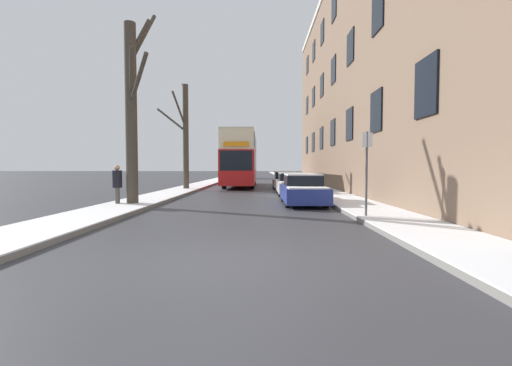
# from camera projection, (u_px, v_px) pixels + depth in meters

# --- Properties ---
(ground_plane) EXTENTS (320.00, 320.00, 0.00)m
(ground_plane) POSITION_uv_depth(u_px,v_px,m) (218.00, 264.00, 5.79)
(ground_plane) COLOR #38383D
(sidewalk_left) EXTENTS (2.15, 130.00, 0.16)m
(sidewalk_left) POSITION_uv_depth(u_px,v_px,m) (229.00, 177.00, 58.80)
(sidewalk_left) COLOR slate
(sidewalk_left) RESTS_ON ground
(sidewalk_right) EXTENTS (2.15, 130.00, 0.16)m
(sidewalk_right) POSITION_uv_depth(u_px,v_px,m) (284.00, 177.00, 58.67)
(sidewalk_right) COLOR slate
(sidewalk_right) RESTS_ON ground
(terrace_facade_right) EXTENTS (9.10, 35.73, 16.13)m
(terrace_facade_right) POSITION_uv_depth(u_px,v_px,m) (399.00, 75.00, 23.62)
(terrace_facade_right) COLOR #7A604C
(terrace_facade_right) RESTS_ON ground
(bare_tree_left_0) EXTENTS (1.58, 3.38, 8.43)m
(bare_tree_left_0) POSITION_uv_depth(u_px,v_px,m) (132.00, 108.00, 14.03)
(bare_tree_left_0) COLOR #423A30
(bare_tree_left_0) RESTS_ON ground
(bare_tree_left_1) EXTENTS (2.32, 2.64, 7.90)m
(bare_tree_left_1) POSITION_uv_depth(u_px,v_px,m) (185.00, 135.00, 24.14)
(bare_tree_left_1) COLOR #423A30
(bare_tree_left_1) RESTS_ON ground
(double_decker_bus) EXTENTS (2.55, 11.78, 4.49)m
(double_decker_bus) POSITION_uv_depth(u_px,v_px,m) (241.00, 157.00, 29.70)
(double_decker_bus) COLOR red
(double_decker_bus) RESTS_ON ground
(parked_car_0) EXTENTS (1.77, 4.43, 1.35)m
(parked_car_0) POSITION_uv_depth(u_px,v_px,m) (303.00, 190.00, 15.22)
(parked_car_0) COLOR navy
(parked_car_0) RESTS_ON ground
(parked_car_1) EXTENTS (1.73, 4.47, 1.34)m
(parked_car_1) POSITION_uv_depth(u_px,v_px,m) (292.00, 184.00, 20.78)
(parked_car_1) COLOR silver
(parked_car_1) RESTS_ON ground
(parked_car_2) EXTENTS (1.78, 4.20, 1.36)m
(parked_car_2) POSITION_uv_depth(u_px,v_px,m) (285.00, 181.00, 26.55)
(parked_car_2) COLOR #9EA3AD
(parked_car_2) RESTS_ON ground
(oncoming_van) EXTENTS (1.91, 4.89, 2.23)m
(oncoming_van) POSITION_uv_depth(u_px,v_px,m) (244.00, 170.00, 51.68)
(oncoming_van) COLOR white
(oncoming_van) RESTS_ON ground
(pedestrian_left_sidewalk) EXTENTS (0.38, 0.38, 1.74)m
(pedestrian_left_sidewalk) POSITION_uv_depth(u_px,v_px,m) (117.00, 184.00, 14.05)
(pedestrian_left_sidewalk) COLOR #4C4742
(pedestrian_left_sidewalk) RESTS_ON ground
(street_sign_post) EXTENTS (0.32, 0.07, 2.72)m
(street_sign_post) POSITION_uv_depth(u_px,v_px,m) (367.00, 170.00, 10.38)
(street_sign_post) COLOR #4C4F54
(street_sign_post) RESTS_ON ground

